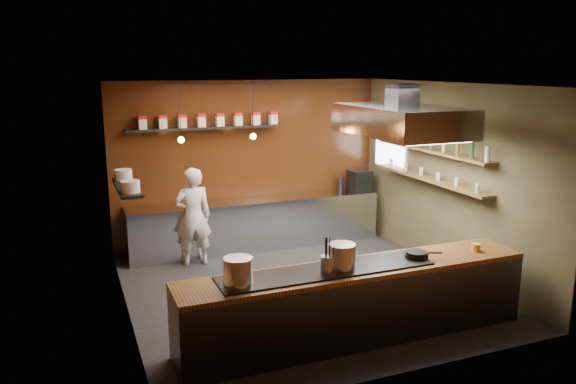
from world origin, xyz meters
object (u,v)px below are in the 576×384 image
stockpot_large (238,272)px  chef (193,217)px  stockpot_small (342,257)px  extractor_hood (401,120)px  espresso_machine (360,180)px

stockpot_large → chef: (0.24, 3.38, -0.27)m
stockpot_small → chef: size_ratio=0.20×
extractor_hood → stockpot_small: size_ratio=6.19×
extractor_hood → stockpot_small: bearing=-141.0°
stockpot_large → chef: bearing=85.9°
espresso_machine → extractor_hood: bearing=-110.2°
stockpot_large → stockpot_small: bearing=1.4°
stockpot_small → extractor_hood: bearing=39.0°
espresso_machine → chef: size_ratio=0.23×
extractor_hood → stockpot_large: (-2.79, -1.27, -1.41)m
stockpot_large → espresso_machine: bearing=46.9°
stockpot_small → espresso_machine: 4.47m
extractor_hood → espresso_machine: bearing=72.7°
extractor_hood → stockpot_small: 2.43m
extractor_hood → espresso_machine: extractor_hood is taller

